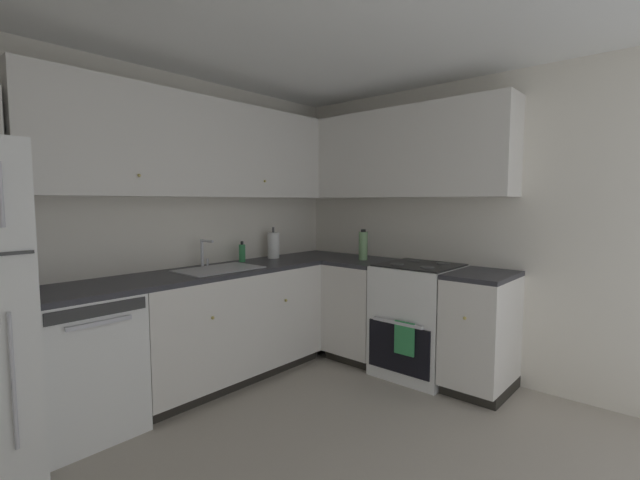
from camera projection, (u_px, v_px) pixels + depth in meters
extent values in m
cube|color=#A89E8E|center=(317.00, 469.00, 2.38)|extent=(3.67, 3.30, 0.02)
cube|color=silver|center=(156.00, 231.00, 3.37)|extent=(3.77, 0.05, 2.45)
cube|color=silver|center=(463.00, 229.00, 3.66)|extent=(0.05, 3.40, 2.45)
cylinder|color=silver|center=(13.00, 381.00, 2.05)|extent=(0.02, 0.02, 0.67)
cylinder|color=silver|center=(1.00, 195.00, 1.97)|extent=(0.02, 0.02, 0.30)
cube|color=white|center=(81.00, 364.00, 2.70)|extent=(0.60, 0.60, 0.88)
cube|color=#333333|center=(98.00, 311.00, 2.47)|extent=(0.55, 0.01, 0.07)
cube|color=silver|center=(100.00, 323.00, 2.46)|extent=(0.36, 0.02, 0.02)
cube|color=silver|center=(228.00, 320.00, 3.53)|extent=(1.63, 0.60, 0.79)
cube|color=black|center=(227.00, 372.00, 3.59)|extent=(1.63, 0.54, 0.09)
sphere|color=tan|center=(213.00, 318.00, 3.05)|extent=(0.02, 0.02, 0.02)
sphere|color=tan|center=(286.00, 300.00, 3.58)|extent=(0.02, 0.02, 0.02)
cube|color=#2D2D33|center=(227.00, 270.00, 3.50)|extent=(2.83, 0.60, 0.03)
cube|color=silver|center=(363.00, 306.00, 4.01)|extent=(0.60, 0.50, 0.79)
cube|color=black|center=(364.00, 352.00, 4.07)|extent=(0.54, 0.50, 0.09)
cube|color=silver|center=(481.00, 329.00, 3.28)|extent=(0.60, 0.42, 0.79)
cube|color=black|center=(481.00, 384.00, 3.35)|extent=(0.54, 0.42, 0.09)
sphere|color=tan|center=(465.00, 318.00, 3.04)|extent=(0.02, 0.02, 0.02)
cube|color=#2D2D33|center=(363.00, 262.00, 3.97)|extent=(0.60, 0.50, 0.03)
cube|color=#2D2D33|center=(483.00, 275.00, 3.25)|extent=(0.60, 0.42, 0.03)
cube|color=white|center=(419.00, 320.00, 3.65)|extent=(0.64, 0.62, 0.92)
cube|color=black|center=(398.00, 349.00, 3.42)|extent=(0.02, 0.55, 0.39)
cube|color=silver|center=(397.00, 323.00, 3.39)|extent=(0.02, 0.43, 0.02)
cube|color=black|center=(420.00, 265.00, 3.61)|extent=(0.59, 0.60, 0.01)
cube|color=white|center=(437.00, 253.00, 3.83)|extent=(0.03, 0.60, 0.15)
cylinder|color=#4C4C4C|center=(427.00, 267.00, 3.41)|extent=(0.11, 0.11, 0.01)
cylinder|color=#4C4C4C|center=(397.00, 264.00, 3.59)|extent=(0.11, 0.11, 0.01)
cylinder|color=#4C4C4C|center=(443.00, 263.00, 3.63)|extent=(0.11, 0.11, 0.01)
cylinder|color=#4C4C4C|center=(414.00, 261.00, 3.80)|extent=(0.11, 0.11, 0.01)
cube|color=#338C4C|center=(404.00, 338.00, 3.35)|extent=(0.02, 0.17, 0.26)
cube|color=silver|center=(196.00, 148.00, 3.38)|extent=(2.51, 0.32, 0.76)
sphere|color=tan|center=(139.00, 175.00, 2.88)|extent=(0.02, 0.02, 0.02)
sphere|color=tan|center=(265.00, 181.00, 3.71)|extent=(0.02, 0.02, 0.02)
cube|color=silver|center=(392.00, 155.00, 3.85)|extent=(0.32, 2.11, 0.76)
cube|color=#B7B7BC|center=(219.00, 269.00, 3.40)|extent=(0.63, 0.40, 0.01)
cube|color=gray|center=(219.00, 275.00, 3.41)|extent=(0.58, 0.36, 0.09)
cube|color=#99999E|center=(219.00, 274.00, 3.41)|extent=(0.02, 0.35, 0.06)
cylinder|color=silver|center=(202.00, 253.00, 3.55)|extent=(0.02, 0.02, 0.23)
cylinder|color=silver|center=(207.00, 241.00, 3.49)|extent=(0.02, 0.15, 0.02)
cylinder|color=silver|center=(208.00, 262.00, 3.59)|extent=(0.02, 0.02, 0.06)
cylinder|color=#338C4C|center=(242.00, 253.00, 3.83)|extent=(0.06, 0.06, 0.15)
cylinder|color=#262626|center=(242.00, 243.00, 3.82)|extent=(0.03, 0.03, 0.03)
cylinder|color=white|center=(273.00, 245.00, 4.08)|extent=(0.11, 0.11, 0.24)
cylinder|color=#3F3F3F|center=(273.00, 243.00, 4.08)|extent=(0.02, 0.02, 0.30)
cylinder|color=#729E66|center=(363.00, 246.00, 3.96)|extent=(0.08, 0.08, 0.26)
cylinder|color=black|center=(363.00, 231.00, 3.95)|extent=(0.04, 0.04, 0.02)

